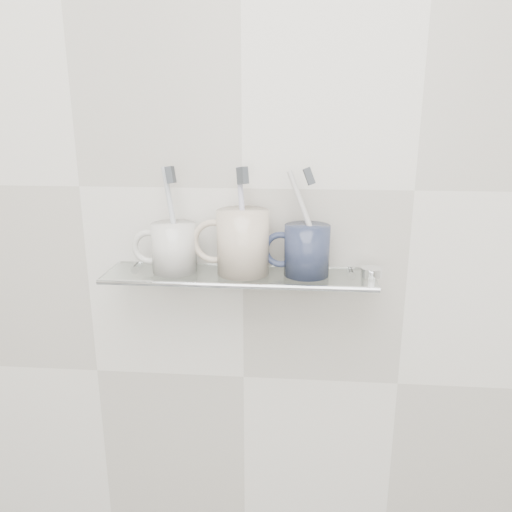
# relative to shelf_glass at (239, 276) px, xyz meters

# --- Properties ---
(wall_back) EXTENTS (2.50, 0.00, 2.50)m
(wall_back) POSITION_rel_shelf_glass_xyz_m (0.00, 0.06, 0.15)
(wall_back) COLOR silver
(wall_back) RESTS_ON ground
(shelf_glass) EXTENTS (0.50, 0.12, 0.01)m
(shelf_glass) POSITION_rel_shelf_glass_xyz_m (0.00, 0.00, 0.00)
(shelf_glass) COLOR silver
(shelf_glass) RESTS_ON wall_back
(shelf_rail) EXTENTS (0.50, 0.01, 0.01)m
(shelf_rail) POSITION_rel_shelf_glass_xyz_m (0.00, -0.06, 0.00)
(shelf_rail) COLOR silver
(shelf_rail) RESTS_ON shelf_glass
(bracket_left) EXTENTS (0.02, 0.03, 0.02)m
(bracket_left) POSITION_rel_shelf_glass_xyz_m (-0.21, 0.05, -0.01)
(bracket_left) COLOR silver
(bracket_left) RESTS_ON wall_back
(bracket_right) EXTENTS (0.02, 0.03, 0.02)m
(bracket_right) POSITION_rel_shelf_glass_xyz_m (0.21, 0.05, -0.01)
(bracket_right) COLOR silver
(bracket_right) RESTS_ON wall_back
(mug_left) EXTENTS (0.09, 0.09, 0.09)m
(mug_left) POSITION_rel_shelf_glass_xyz_m (-0.12, 0.00, 0.05)
(mug_left) COLOR silver
(mug_left) RESTS_ON shelf_glass
(mug_left_handle) EXTENTS (0.07, 0.01, 0.07)m
(mug_left_handle) POSITION_rel_shelf_glass_xyz_m (-0.17, 0.00, 0.05)
(mug_left_handle) COLOR silver
(mug_left_handle) RESTS_ON mug_left
(toothbrush_left) EXTENTS (0.04, 0.03, 0.19)m
(toothbrush_left) POSITION_rel_shelf_glass_xyz_m (-0.12, 0.00, 0.10)
(toothbrush_left) COLOR #ADB3B7
(toothbrush_left) RESTS_ON mug_left
(bristles_left) EXTENTS (0.02, 0.02, 0.03)m
(bristles_left) POSITION_rel_shelf_glass_xyz_m (-0.12, 0.00, 0.19)
(bristles_left) COLOR #383D41
(bristles_left) RESTS_ON toothbrush_left
(mug_center) EXTENTS (0.13, 0.13, 0.12)m
(mug_center) POSITION_rel_shelf_glass_xyz_m (0.01, 0.00, 0.06)
(mug_center) COLOR beige
(mug_center) RESTS_ON shelf_glass
(mug_center_handle) EXTENTS (0.08, 0.01, 0.08)m
(mug_center_handle) POSITION_rel_shelf_glass_xyz_m (-0.05, 0.00, 0.06)
(mug_center_handle) COLOR beige
(mug_center_handle) RESTS_ON mug_center
(toothbrush_center) EXTENTS (0.03, 0.04, 0.19)m
(toothbrush_center) POSITION_rel_shelf_glass_xyz_m (0.01, 0.00, 0.10)
(toothbrush_center) COLOR #ABA7D2
(toothbrush_center) RESTS_ON mug_center
(bristles_center) EXTENTS (0.03, 0.03, 0.03)m
(bristles_center) POSITION_rel_shelf_glass_xyz_m (0.01, 0.00, 0.19)
(bristles_center) COLOR #383D41
(bristles_center) RESTS_ON toothbrush_center
(mug_right) EXTENTS (0.10, 0.10, 0.09)m
(mug_right) POSITION_rel_shelf_glass_xyz_m (0.12, 0.00, 0.05)
(mug_right) COLOR #1B213A
(mug_right) RESTS_ON shelf_glass
(mug_right_handle) EXTENTS (0.07, 0.01, 0.07)m
(mug_right_handle) POSITION_rel_shelf_glass_xyz_m (0.08, 0.00, 0.05)
(mug_right_handle) COLOR #1B213A
(mug_right_handle) RESTS_ON mug_right
(toothbrush_right) EXTENTS (0.08, 0.03, 0.18)m
(toothbrush_right) POSITION_rel_shelf_glass_xyz_m (0.12, 0.00, 0.10)
(toothbrush_right) COLOR beige
(toothbrush_right) RESTS_ON mug_right
(bristles_right) EXTENTS (0.02, 0.03, 0.04)m
(bristles_right) POSITION_rel_shelf_glass_xyz_m (0.12, 0.00, 0.19)
(bristles_right) COLOR #383D41
(bristles_right) RESTS_ON toothbrush_right
(chrome_cap) EXTENTS (0.04, 0.04, 0.02)m
(chrome_cap) POSITION_rel_shelf_glass_xyz_m (0.24, 0.00, 0.01)
(chrome_cap) COLOR silver
(chrome_cap) RESTS_ON shelf_glass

